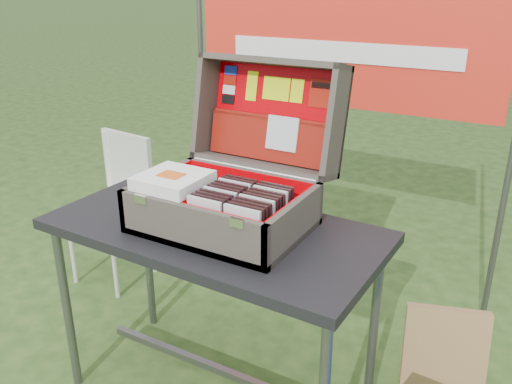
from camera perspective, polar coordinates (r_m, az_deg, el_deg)
The scene contains 84 objects.
table at distance 2.22m, azimuth -4.17°, elevation -12.73°, with size 1.26×0.63×0.78m, color black, non-canonical shape.
table_top at distance 2.03m, azimuth -4.46°, elevation -4.06°, with size 1.26×0.63×0.04m, color black.
table_leg_fl at distance 2.41m, azimuth -19.25°, elevation -11.65°, with size 0.04×0.04×0.74m, color #59595B.
table_leg_bl at distance 2.71m, azimuth -11.29°, elevation -6.82°, with size 0.04×0.04×0.74m, color #59595B.
table_leg_br at distance 2.23m, azimuth 12.31°, elevation -13.77°, with size 0.04×0.04×0.74m, color #59595B.
table_brace at distance 2.39m, azimuth -3.99°, elevation -18.12°, with size 1.11×0.03×0.03m, color #59595B.
suitcase at distance 1.95m, azimuth -2.70°, elevation 4.43°, with size 0.60×0.59×0.57m, color #62584D, non-canonical shape.
suitcase_base_bottom at distance 2.00m, azimuth -3.47°, elevation -3.45°, with size 0.60×0.43×0.02m, color #62584D.
suitcase_base_wall_front at distance 1.82m, azimuth -7.00°, elevation -3.85°, with size 0.60×0.02×0.16m, color #62584D.
suitcase_base_wall_back at distance 2.14m, azimuth -0.55°, elevation 0.26°, with size 0.60×0.02×0.16m, color #62584D.
suitcase_base_wall_left at distance 2.14m, azimuth -10.07°, elevation -0.08°, with size 0.02×0.43×0.16m, color #62584D.
suitcase_base_wall_right at distance 1.85m, azimuth 4.08°, elevation -3.41°, with size 0.02×0.43×0.16m, color #62584D.
suitcase_liner_floor at distance 2.00m, azimuth -3.48°, elevation -3.06°, with size 0.56×0.38×0.01m, color #E2000C.
suitcase_latch_left at distance 1.90m, azimuth -12.04°, elevation -0.75°, with size 0.05×0.01×0.03m, color silver.
suitcase_latch_right at distance 1.69m, azimuth -2.01°, elevation -3.27°, with size 0.05×0.01×0.03m, color silver.
suitcase_hinge at distance 2.12m, azimuth -0.40°, elevation 2.40°, with size 0.02×0.02×0.54m, color silver.
suitcase_lid_back at distance 2.23m, azimuth 2.10°, elevation 8.18°, with size 0.60×0.43×0.02m, color #62584D.
suitcase_lid_rim_far at distance 2.17m, azimuth 1.87°, elevation 13.55°, with size 0.60×0.02×0.16m, color #62584D.
suitcase_lid_rim_near at distance 2.19m, azimuth 0.68°, elevation 2.88°, with size 0.60×0.02×0.16m, color #62584D.
suitcase_lid_rim_left at distance 2.31m, azimuth -5.15°, elevation 9.00°, with size 0.02×0.43×0.16m, color #62584D.
suitcase_lid_rim_right at distance 2.05m, azimuth 8.48°, elevation 7.16°, with size 0.02×0.43×0.16m, color #62584D.
suitcase_lid_liner at distance 2.21m, azimuth 1.92°, elevation 8.18°, with size 0.55×0.38×0.01m, color #E2000C.
suitcase_liner_wall_front at distance 1.83m, azimuth -6.75°, elevation -3.34°, with size 0.56×0.01×0.14m, color #E2000C.
suitcase_liner_wall_back at distance 2.12m, azimuth -0.75°, elevation 0.43°, with size 0.56×0.01×0.14m, color #E2000C.
suitcase_liner_wall_left at distance 2.12m, azimuth -9.78°, elevation 0.14°, with size 0.01×0.38×0.14m, color #E2000C.
suitcase_liner_wall_right at distance 1.85m, azimuth 3.68°, elevation -2.98°, with size 0.01×0.38×0.14m, color #E2000C.
suitcase_lid_pocket at distance 2.20m, azimuth 1.40°, elevation 5.58°, with size 0.54×0.17×0.03m, color maroon.
suitcase_pocket_edge at distance 2.19m, azimuth 1.58°, elevation 7.81°, with size 0.53×0.02×0.02m, color maroon.
suitcase_pocket_cd at distance 2.16m, azimuth 2.80°, elevation 6.18°, with size 0.13×0.13×0.01m, color silver.
lid_sticker_cc_a at distance 2.32m, azimuth -2.67°, elevation 12.68°, with size 0.06×0.04×0.00m, color #1933B2.
lid_sticker_cc_b at distance 2.32m, azimuth -2.77°, elevation 11.69°, with size 0.06×0.04×0.00m, color #A01709.
lid_sticker_cc_c at distance 2.32m, azimuth -2.86°, elevation 10.71°, with size 0.06×0.04×0.00m, color white.
lid_sticker_cc_d at distance 2.32m, azimuth -2.96°, elevation 9.72°, with size 0.06×0.04×0.00m, color black.
lid_card_neon_tall at distance 2.26m, azimuth -0.44°, elevation 11.09°, with size 0.05×0.12×0.00m, color #D7EE10.
lid_card_neon_main at distance 2.21m, azimuth 2.15°, elevation 10.81°, with size 0.12×0.09×0.00m, color #D7EE10.
lid_card_neon_small at distance 2.17m, azimuth 4.34°, elevation 10.56°, with size 0.05×0.09×0.00m, color #D7EE10.
lid_sticker_band at distance 2.12m, azimuth 7.01°, elevation 10.23°, with size 0.11×0.11×0.00m, color #A01709.
lid_sticker_band_bar at distance 2.12m, azimuth 7.11°, elevation 11.03°, with size 0.10×0.02×0.00m, color black.
cd_left_0 at distance 1.82m, azimuth -5.40°, elevation -2.96°, with size 0.13×0.01×0.15m, color silver.
cd_left_1 at distance 1.84m, azimuth -4.97°, elevation -2.69°, with size 0.13×0.01×0.15m, color black.
cd_left_2 at distance 1.86m, azimuth -4.56°, elevation -2.42°, with size 0.13×0.01×0.15m, color black.
cd_left_3 at distance 1.87m, azimuth -4.16°, elevation -2.17°, with size 0.13×0.01×0.15m, color black.
cd_left_4 at distance 1.89m, azimuth -3.76°, elevation -1.91°, with size 0.13×0.01×0.15m, color silver.
cd_left_5 at distance 1.91m, azimuth -3.37°, elevation -1.66°, with size 0.13×0.01×0.15m, color black.
cd_left_6 at distance 1.93m, azimuth -2.99°, elevation -1.42°, with size 0.13×0.01×0.15m, color black.
cd_left_7 at distance 1.95m, azimuth -2.62°, elevation -1.18°, with size 0.13×0.01×0.15m, color black.
cd_left_8 at distance 1.96m, azimuth -2.25°, elevation -0.94°, with size 0.13×0.01×0.15m, color silver.
cd_left_9 at distance 1.98m, azimuth -1.89°, elevation -0.71°, with size 0.13×0.01×0.15m, color black.
cd_left_10 at distance 2.00m, azimuth -1.53°, elevation -0.49°, with size 0.13×0.01×0.15m, color black.
cd_right_0 at distance 1.75m, azimuth -1.45°, elevation -3.96°, with size 0.13×0.01×0.15m, color silver.
cd_right_1 at distance 1.77m, azimuth -1.06°, elevation -3.67°, with size 0.13×0.01×0.15m, color black.
cd_right_2 at distance 1.78m, azimuth -0.67°, elevation -3.38°, with size 0.13×0.01×0.15m, color black.
cd_right_3 at distance 1.80m, azimuth -0.29°, elevation -3.10°, with size 0.13×0.01×0.15m, color black.
cd_right_4 at distance 1.82m, azimuth 0.08°, elevation -2.83°, with size 0.13×0.01×0.15m, color silver.
cd_right_5 at distance 1.84m, azimuth 0.45°, elevation -2.56°, with size 0.13×0.01×0.15m, color black.
cd_right_6 at distance 1.86m, azimuth 0.81°, elevation -2.30°, with size 0.13×0.01×0.15m, color black.
cd_right_7 at distance 1.88m, azimuth 1.16°, elevation -2.04°, with size 0.13×0.01×0.15m, color black.
cd_right_8 at distance 1.90m, azimuth 1.50°, elevation -1.79°, with size 0.13×0.01×0.15m, color silver.
cd_right_9 at distance 1.92m, azimuth 1.83°, elevation -1.54°, with size 0.13×0.01×0.15m, color black.
cd_right_10 at distance 1.94m, azimuth 2.16°, elevation -1.30°, with size 0.13×0.01×0.15m, color black.
songbook_0 at distance 1.97m, azimuth -8.68°, elevation 0.69°, with size 0.23×0.23×0.01m, color white.
songbook_1 at distance 1.97m, azimuth -8.69°, elevation 0.82°, with size 0.23×0.23×0.01m, color white.
songbook_2 at distance 1.97m, azimuth -8.70°, elevation 0.96°, with size 0.23×0.23×0.01m, color white.
songbook_3 at distance 1.96m, azimuth -8.71°, elevation 1.10°, with size 0.23×0.23×0.01m, color white.
songbook_4 at distance 1.96m, azimuth -8.72°, elevation 1.23°, with size 0.23×0.23×0.01m, color white.
songbook_5 at distance 1.96m, azimuth -8.72°, elevation 1.37°, with size 0.23×0.23×0.01m, color white.
songbook_6 at distance 1.96m, azimuth -8.73°, elevation 1.51°, with size 0.23×0.23×0.01m, color white.
songbook_7 at distance 1.96m, azimuth -8.74°, elevation 1.64°, with size 0.23×0.23×0.01m, color white.
songbook_8 at distance 1.95m, azimuth -8.75°, elevation 1.78°, with size 0.23×0.23×0.01m, color white.
songbook_graphic at distance 1.95m, azimuth -8.94°, elevation 1.80°, with size 0.09×0.07×0.00m, color #D85919.
chair at distance 3.15m, azimuth -15.16°, elevation -2.06°, with size 0.38×0.42×0.83m, color silver, non-canonical shape.
chair_seat at distance 3.15m, azimuth -15.18°, elevation -1.91°, with size 0.38×0.38×0.03m, color silver.
chair_backrest at distance 3.19m, azimuth -13.33°, elevation 2.62°, with size 0.38×0.03×0.40m, color silver.
chair_leg_fl at distance 3.25m, azimuth -18.82°, elevation -5.73°, with size 0.02×0.02×0.42m, color silver.
chair_leg_fr at distance 3.03m, azimuth -14.69°, elevation -7.25°, with size 0.02×0.02×0.42m, color silver.
chair_leg_bl at distance 3.44m, azimuth -14.92°, elevation -3.67°, with size 0.02×0.02×0.42m, color silver.
chair_leg_br at distance 3.24m, azimuth -10.80°, elevation -4.95°, with size 0.02×0.02×0.42m, color silver.
chair_upright_left at distance 3.30m, azimuth -15.38°, elevation 2.89°, with size 0.02×0.02×0.40m, color silver.
chair_upright_right at distance 3.09m, azimuth -11.11°, elevation 2.00°, with size 0.02×0.02×0.40m, color silver.
cardboard_box at distance 2.52m, azimuth 19.26°, elevation -15.32°, with size 0.34×0.05×0.36m, color #9F7553.
banner_post_left at distance 3.29m, azimuth -5.57°, elevation 7.66°, with size 0.03×0.03×1.70m, color #59595B.
banner_post_right at distance 2.73m, azimuth 25.21°, elevation 2.64°, with size 0.03×0.03×1.70m, color #59595B.
banner at distance 2.80m, azimuth 8.85°, elevation 14.39°, with size 1.60×0.01×0.55m, color red.
banner_text at distance 2.79m, azimuth 8.76°, elevation 14.37°, with size 1.20×0.00×0.10m, color white.
Camera 1 is at (0.99, -1.51, 1.65)m, focal length 38.00 mm.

